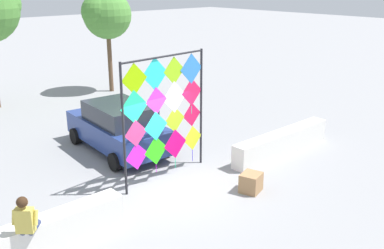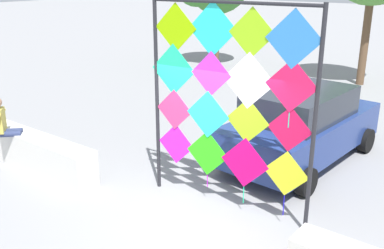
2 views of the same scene
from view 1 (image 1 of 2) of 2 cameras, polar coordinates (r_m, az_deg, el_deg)
name	(u,v)px [view 1 (image 1 of 2)]	position (r m, az deg, el deg)	size (l,w,h in m)	color
ground	(173,187)	(12.70, -2.46, -8.11)	(120.00, 120.00, 0.00)	gray
plaza_ledge_left	(28,240)	(10.24, -20.53, -13.92)	(4.47, 0.52, 0.78)	silver
plaza_ledge_right	(282,142)	(15.20, 11.60, -2.29)	(4.47, 0.52, 0.78)	silver
kite_display_rack	(165,108)	(12.54, -3.49, 2.10)	(3.13, 0.30, 3.69)	#232328
seated_vendor	(28,222)	(9.70, -20.54, -11.84)	(0.75, 0.76, 1.63)	navy
parked_car	(118,127)	(15.20, -9.56, -0.28)	(2.35, 4.48, 1.69)	navy
cardboard_box_large	(251,183)	(12.44, 7.67, -7.48)	(0.58, 0.51, 0.54)	#9E754C
tree_palm_like	(105,14)	(23.05, -11.20, 13.94)	(2.57, 2.43, 5.17)	brown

